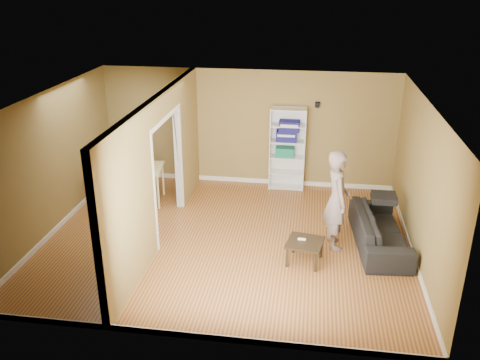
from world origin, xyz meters
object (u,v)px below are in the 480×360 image
object	(u,v)px
coffee_table	(305,244)
chair_far	(145,171)
person	(337,191)
dining_table	(133,171)
chair_near	(125,194)
bookshelf	(287,148)
chair_left	(99,178)
sofa	(380,225)

from	to	relation	value
coffee_table	chair_far	world-z (taller)	chair_far
person	dining_table	bearing A→B (deg)	60.46
chair_near	coffee_table	bearing A→B (deg)	-39.92
bookshelf	dining_table	world-z (taller)	bookshelf
coffee_table	chair_left	distance (m)	4.85
bookshelf	chair_far	xyz separation A→B (m)	(-3.09, -0.61, -0.48)
sofa	chair_near	xyz separation A→B (m)	(-4.89, 0.52, 0.05)
sofa	person	distance (m)	1.04
sofa	chair_left	size ratio (longest dim) A/B	2.33
person	chair_near	distance (m)	4.19
chair_left	chair_near	world-z (taller)	chair_left
coffee_table	person	bearing A→B (deg)	51.79
chair_near	chair_far	world-z (taller)	chair_near
sofa	chair_left	bearing A→B (deg)	73.12
coffee_table	sofa	bearing A→B (deg)	30.56
chair_far	sofa	bearing A→B (deg)	148.76
coffee_table	chair_left	size ratio (longest dim) A/B	0.65
sofa	chair_left	xyz separation A→B (m)	(-5.72, 1.23, 0.05)
bookshelf	coffee_table	bearing A→B (deg)	-81.02
person	chair_left	bearing A→B (deg)	62.43
coffee_table	chair_near	world-z (taller)	chair_near
chair_left	chair_near	bearing A→B (deg)	57.64
dining_table	chair_far	size ratio (longest dim) A/B	1.41
chair_near	chair_left	bearing A→B (deg)	119.03
person	coffee_table	size ratio (longest dim) A/B	3.64
dining_table	chair_left	xyz separation A→B (m)	(-0.79, 0.06, -0.24)
sofa	bookshelf	distance (m)	3.05
chair_far	dining_table	bearing A→B (deg)	75.14
bookshelf	dining_table	distance (m)	3.37
person	bookshelf	xyz separation A→B (m)	(-1.00, 2.54, -0.13)
chair_left	chair_far	distance (m)	1.01
chair_left	chair_near	xyz separation A→B (m)	(0.83, -0.71, -0.00)
bookshelf	coffee_table	xyz separation A→B (m)	(0.50, -3.17, -0.59)
chair_near	person	bearing A→B (deg)	-29.28
sofa	person	world-z (taller)	person
dining_table	chair_near	bearing A→B (deg)	-86.81
bookshelf	dining_table	xyz separation A→B (m)	(-3.13, -1.24, -0.24)
bookshelf	sofa	bearing A→B (deg)	-53.27
person	chair_far	size ratio (longest dim) A/B	2.41
sofa	bookshelf	xyz separation A→B (m)	(-1.80, 2.41, 0.52)
chair_far	coffee_table	bearing A→B (deg)	133.44
person	bookshelf	bearing A→B (deg)	9.39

